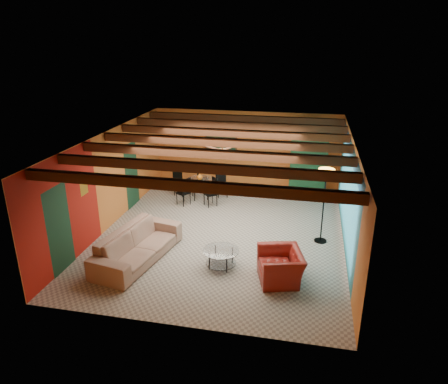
% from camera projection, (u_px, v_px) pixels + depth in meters
% --- Properties ---
extents(room, '(6.52, 8.01, 2.71)m').
position_uv_depth(room, '(223.00, 150.00, 10.80)').
color(room, gray).
rests_on(room, ground).
extents(sofa, '(1.50, 2.79, 0.77)m').
position_uv_depth(sofa, '(138.00, 245.00, 10.08)').
color(sofa, '#8D6B5B').
rests_on(sofa, ground).
extents(armchair, '(1.18, 1.27, 0.69)m').
position_uv_depth(armchair, '(281.00, 266.00, 9.24)').
color(armchair, maroon).
rests_on(armchair, ground).
extents(coffee_table, '(0.95, 0.95, 0.44)m').
position_uv_depth(coffee_table, '(221.00, 258.00, 9.81)').
color(coffee_table, white).
rests_on(coffee_table, ground).
extents(dining_table, '(2.35, 2.35, 0.93)m').
position_uv_depth(dining_table, '(200.00, 185.00, 13.85)').
color(dining_table, white).
rests_on(dining_table, ground).
extents(armoire, '(1.25, 0.73, 2.07)m').
position_uv_depth(armoire, '(308.00, 164.00, 14.13)').
color(armoire, brown).
rests_on(armoire, ground).
extents(floor_lamp, '(0.44, 0.44, 2.02)m').
position_uv_depth(floor_lamp, '(323.00, 206.00, 10.73)').
color(floor_lamp, black).
rests_on(floor_lamp, ground).
extents(ceiling_fan, '(1.50, 1.50, 0.44)m').
position_uv_depth(ceiling_fan, '(222.00, 151.00, 10.70)').
color(ceiling_fan, '#472614').
rests_on(ceiling_fan, ceiling).
extents(painting, '(1.05, 0.03, 0.65)m').
position_uv_depth(painting, '(221.00, 140.00, 14.74)').
color(painting, black).
rests_on(painting, wall_back).
extents(potted_plant, '(0.54, 0.50, 0.51)m').
position_uv_depth(potted_plant, '(311.00, 127.00, 13.67)').
color(potted_plant, '#26661E').
rests_on(potted_plant, armoire).
extents(vase, '(0.25, 0.25, 0.21)m').
position_uv_depth(vase, '(199.00, 169.00, 13.64)').
color(vase, orange).
rests_on(vase, dining_table).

